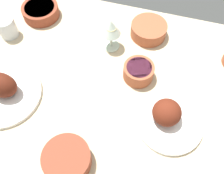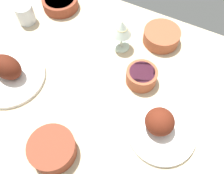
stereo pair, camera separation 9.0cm
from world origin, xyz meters
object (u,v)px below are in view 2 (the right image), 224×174
object	(u,v)px
plate_center_main	(161,127)
bowl_onions	(142,76)
bowl_sauce	(162,36)
water_tumbler	(25,14)
bowl_potatoes	(52,149)
wine_glass	(122,29)
bowl_cream	(60,2)
plate_near_viewer	(8,72)

from	to	relation	value
plate_center_main	bowl_onions	xyz separation A→B (cm)	(-13.61, 15.51, 0.02)
bowl_sauce	water_tumbler	world-z (taller)	water_tumbler
bowl_potatoes	wine_glass	size ratio (longest dim) A/B	1.06
bowl_potatoes	bowl_sauce	world-z (taller)	bowl_potatoes
plate_center_main	bowl_cream	xyz separation A→B (cm)	(-62.14, 35.40, -0.46)
plate_center_main	water_tumbler	size ratio (longest dim) A/B	2.70
bowl_cream	bowl_sauce	size ratio (longest dim) A/B	1.07
bowl_potatoes	water_tumbler	size ratio (longest dim) A/B	1.78
wine_glass	water_tumbler	world-z (taller)	wine_glass
plate_near_viewer	bowl_cream	distance (cm)	41.18
bowl_onions	wine_glass	bearing A→B (deg)	140.55
water_tumbler	bowl_cream	bearing A→B (deg)	59.88
plate_center_main	plate_near_viewer	distance (cm)	58.41
bowl_cream	bowl_potatoes	bearing A→B (deg)	-58.83
bowl_cream	bowl_onions	bearing A→B (deg)	-22.28
plate_near_viewer	bowl_onions	distance (cm)	49.28
bowl_sauce	bowl_cream	bearing A→B (deg)	-177.80
plate_near_viewer	wine_glass	bearing A→B (deg)	46.74
bowl_sauce	water_tumbler	size ratio (longest dim) A/B	1.78
bowl_potatoes	bowl_sauce	bearing A→B (deg)	77.48
plate_center_main	water_tumbler	distance (cm)	73.49
bowl_onions	bowl_potatoes	distance (cm)	40.00
plate_near_viewer	wine_glass	xyz separation A→B (cm)	(30.62, 32.54, 6.74)
plate_center_main	bowl_onions	size ratio (longest dim) A/B	1.98
bowl_onions	bowl_cream	xyz separation A→B (cm)	(-48.53, 19.89, -0.48)
wine_glass	water_tumbler	bearing A→B (deg)	-172.44
plate_center_main	plate_near_viewer	bearing A→B (deg)	-174.51
plate_center_main	bowl_onions	world-z (taller)	plate_center_main
bowl_cream	water_tumbler	xyz separation A→B (cm)	(-8.20, -14.13, 1.43)
bowl_potatoes	wine_glass	xyz separation A→B (cm)	(-0.12, 48.99, 6.68)
bowl_onions	water_tumbler	distance (cm)	57.03
plate_center_main	bowl_cream	size ratio (longest dim) A/B	1.42
bowl_onions	bowl_cream	bearing A→B (deg)	157.72
plate_near_viewer	water_tumbler	distance (cm)	29.51
plate_near_viewer	wine_glass	size ratio (longest dim) A/B	1.92
plate_center_main	plate_near_viewer	world-z (taller)	plate_near_viewer
bowl_onions	water_tumbler	xyz separation A→B (cm)	(-56.73, 5.76, 0.95)
bowl_onions	water_tumbler	world-z (taller)	water_tumbler
bowl_onions	bowl_sauce	distance (cm)	21.74
wine_glass	plate_center_main	bearing A→B (deg)	-44.41
plate_center_main	bowl_sauce	xyz separation A→B (cm)	(-14.24, 37.24, -0.17)
plate_center_main	wine_glass	bearing A→B (deg)	135.59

